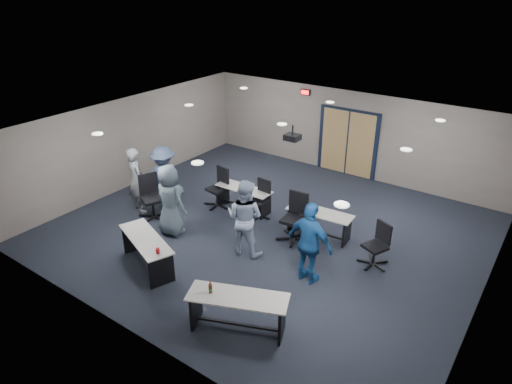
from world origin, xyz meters
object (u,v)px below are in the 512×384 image
Objects in this scene: chair_loose_left at (152,198)px; chair_back_c at (294,218)px; person_plaid at (170,200)px; person_back at (164,179)px; table_back_right at (319,219)px; person_gray at (137,180)px; table_front_right at (238,306)px; person_navy at (310,243)px; table_back_left at (244,195)px; chair_back_a at (217,188)px; chair_back_b at (259,199)px; chair_back_d at (375,245)px; person_lightblue at (245,217)px; table_front_left at (147,247)px.

chair_back_c is at bearing -46.20° from chair_loose_left.
person_plaid reaches higher than chair_loose_left.
person_back is (-3.70, -0.62, 0.31)m from chair_back_c.
chair_loose_left reaches higher than table_back_right.
person_plaid is (-2.65, -1.46, 0.31)m from chair_back_c.
table_back_right is 0.91× the size of person_gray.
person_navy is (0.32, 2.04, 0.41)m from table_front_right.
chair_loose_left is at bearing -166.92° from chair_back_c.
person_plaid is 1.00× the size of person_navy.
table_back_left is 2.35m from table_back_right.
chair_back_a reaches higher than chair_back_b.
chair_loose_left reaches higher than chair_back_a.
person_lightblue is at bearing -131.56° from chair_back_d.
person_plaid reaches higher than table_back_right.
table_back_left is (-2.72, 3.84, -0.07)m from table_front_right.
table_back_right is 2.01m from person_lightblue.
table_front_left is 1.03× the size of person_gray.
person_gray is at bearing -164.42° from table_back_right.
person_gray is at bearing 163.26° from table_front_left.
table_back_right is 1.64× the size of chair_back_b.
table_front_left is 1.70× the size of chair_back_a.
person_lightblue is (1.40, 1.73, 0.42)m from table_front_left.
person_navy reaches higher than chair_back_d.
chair_loose_left is 0.65× the size of person_gray.
chair_back_c is 0.66× the size of person_plaid.
chair_loose_left is at bearing 6.94° from person_navy.
chair_back_c is at bearing -147.69° from person_gray.
chair_back_c is 0.66× the size of person_back.
chair_back_d is (2.02, 0.12, -0.09)m from chair_back_c.
chair_back_b reaches higher than table_back_right.
person_gray reaches higher than chair_back_a.
chair_back_c is (1.37, -0.50, 0.09)m from chair_back_b.
person_gray reaches higher than chair_back_b.
chair_loose_left is (-1.68, -1.78, 0.15)m from table_back_left.
table_front_left is 3.41m from chair_back_b.
person_gray is 3.60m from person_lightblue.
chair_back_b is 0.56× the size of person_back.
chair_back_a is 4.10m from person_navy.
table_back_right is 4.96m from person_gray.
table_front_left is 2.80m from person_back.
chair_loose_left is at bearing 154.92° from table_front_left.
table_front_left is 1.03× the size of person_back.
chair_back_a is 4.70m from chair_back_d.
chair_back_c reaches higher than table_front_right.
person_gray reaches higher than table_front_right.
table_front_left reaches higher than table_back_left.
table_front_left is at bearing 149.02° from table_front_right.
person_navy is (1.11, -1.22, 0.31)m from chair_back_c.
chair_loose_left is (-0.94, -1.52, 0.04)m from chair_back_a.
person_lightblue and person_back have the same top height.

